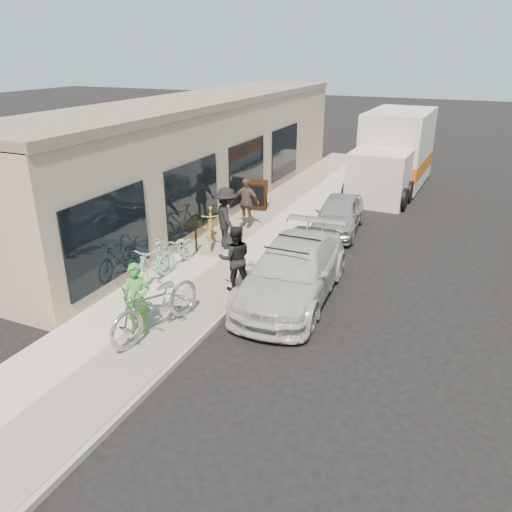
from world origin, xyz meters
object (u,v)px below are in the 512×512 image
(cruiser_bike_b, at_px, (176,251))
(bystander_b, at_px, (246,203))
(sedan_white, at_px, (293,271))
(cruiser_bike_c, at_px, (211,227))
(sedan_silver, at_px, (339,214))
(tandem_bike, at_px, (156,304))
(cruiser_bike_a, at_px, (153,264))
(moving_truck, at_px, (394,155))
(bike_rack, at_px, (188,238))
(bystander_a, at_px, (227,218))
(sandwich_board, at_px, (258,196))
(man_standing, at_px, (235,258))
(woman_rider, at_px, (137,299))

(cruiser_bike_b, relative_size, bystander_b, 1.08)
(sedan_white, xyz_separation_m, cruiser_bike_c, (-3.54, 2.15, -0.02))
(sedan_silver, distance_m, cruiser_bike_c, 4.55)
(tandem_bike, xyz_separation_m, cruiser_bike_c, (-1.53, 5.18, -0.13))
(cruiser_bike_a, distance_m, cruiser_bike_c, 3.16)
(moving_truck, relative_size, tandem_bike, 2.68)
(bike_rack, xyz_separation_m, bystander_a, (0.79, 0.95, 0.43))
(bystander_a, bearing_deg, moving_truck, -63.55)
(bike_rack, height_order, sedan_white, sedan_white)
(sandwich_board, xyz_separation_m, tandem_bike, (1.59, -8.99, 0.11))
(sedan_white, relative_size, sedan_silver, 1.40)
(cruiser_bike_a, height_order, bystander_b, bystander_b)
(man_standing, relative_size, cruiser_bike_c, 0.94)
(sandwich_board, relative_size, cruiser_bike_b, 0.61)
(tandem_bike, xyz_separation_m, woman_rider, (-0.36, -0.18, 0.13))
(sedan_silver, bearing_deg, sandwich_board, 163.12)
(sedan_white, distance_m, cruiser_bike_c, 4.14)
(woman_rider, bearing_deg, tandem_bike, 4.85)
(bystander_b, bearing_deg, cruiser_bike_b, -95.51)
(moving_truck, height_order, man_standing, moving_truck)
(bystander_a, bearing_deg, sedan_white, -170.23)
(tandem_bike, distance_m, bystander_b, 7.24)
(man_standing, height_order, cruiser_bike_c, man_standing)
(tandem_bike, distance_m, cruiser_bike_b, 3.52)
(bike_rack, bearing_deg, cruiser_bike_a, -85.05)
(bystander_b, bearing_deg, woman_rider, -84.29)
(moving_truck, xyz_separation_m, woman_rider, (-2.74, -15.16, -0.53))
(bike_rack, bearing_deg, cruiser_bike_c, 81.61)
(sandwich_board, bearing_deg, sedan_white, -71.96)
(sandwich_board, relative_size, tandem_bike, 0.43)
(tandem_bike, bearing_deg, cruiser_bike_c, 116.47)
(cruiser_bike_b, bearing_deg, sedan_white, 0.12)
(sedan_silver, bearing_deg, bike_rack, -134.84)
(sandwich_board, relative_size, bystander_a, 0.58)
(sedan_white, distance_m, cruiser_bike_b, 3.54)
(woman_rider, distance_m, man_standing, 2.90)
(sedan_silver, distance_m, bystander_a, 4.24)
(sedan_white, xyz_separation_m, bystander_a, (-2.90, 2.03, 0.38))
(sedan_silver, relative_size, woman_rider, 2.26)
(moving_truck, relative_size, cruiser_bike_b, 3.77)
(cruiser_bike_b, relative_size, bystander_a, 0.96)
(moving_truck, relative_size, bystander_b, 4.08)
(bike_rack, xyz_separation_m, cruiser_bike_b, (0.16, -0.94, -0.04))
(sandwich_board, distance_m, cruiser_bike_a, 6.97)
(sandwich_board, bearing_deg, bike_rack, -104.22)
(sandwich_board, bearing_deg, woman_rider, -95.40)
(bike_rack, relative_size, sedan_white, 0.17)
(bike_rack, height_order, man_standing, man_standing)
(sedan_white, height_order, bystander_b, bystander_b)
(sedan_white, relative_size, man_standing, 2.96)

